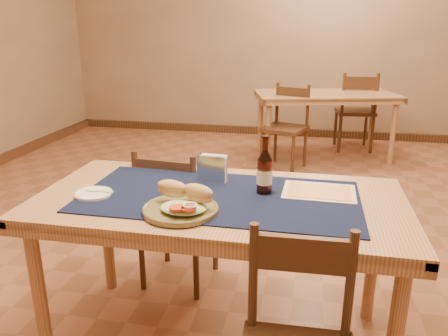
% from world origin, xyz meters
% --- Properties ---
extents(room, '(6.04, 7.04, 2.84)m').
position_xyz_m(room, '(0.00, 0.00, 1.40)').
color(room, '#935B40').
rests_on(room, ground).
extents(main_table, '(1.60, 0.80, 0.75)m').
position_xyz_m(main_table, '(0.00, -0.80, 0.67)').
color(main_table, tan).
rests_on(main_table, ground).
extents(placemat, '(1.20, 0.60, 0.01)m').
position_xyz_m(placemat, '(0.00, -0.80, 0.75)').
color(placemat, '#0E1935').
rests_on(placemat, main_table).
extents(baseboard, '(6.00, 7.00, 0.10)m').
position_xyz_m(baseboard, '(0.00, 0.00, 0.05)').
color(baseboard, '#4D2D1B').
rests_on(baseboard, ground).
extents(back_table, '(1.66, 1.12, 0.75)m').
position_xyz_m(back_table, '(0.52, 2.45, 0.67)').
color(back_table, tan).
rests_on(back_table, ground).
extents(chair_main_far, '(0.43, 0.43, 0.84)m').
position_xyz_m(chair_main_far, '(-0.35, -0.36, 0.44)').
color(chair_main_far, '#4D2D1B').
rests_on(chair_main_far, ground).
extents(chair_back_near, '(0.52, 0.52, 0.88)m').
position_xyz_m(chair_back_near, '(0.12, 2.01, 0.46)').
color(chair_back_near, '#4D2D1B').
rests_on(chair_back_near, ground).
extents(chair_back_far, '(0.48, 0.48, 0.95)m').
position_xyz_m(chair_back_far, '(0.89, 2.88, 0.49)').
color(chair_back_far, '#4D2D1B').
rests_on(chair_back_far, ground).
extents(sandwich_plate, '(0.30, 0.30, 0.12)m').
position_xyz_m(sandwich_plate, '(-0.11, -1.00, 0.79)').
color(sandwich_plate, olive).
rests_on(sandwich_plate, placemat).
extents(side_plate, '(0.16, 0.16, 0.01)m').
position_xyz_m(side_plate, '(-0.54, -0.90, 0.76)').
color(side_plate, white).
rests_on(side_plate, placemat).
extents(fork, '(0.13, 0.02, 0.00)m').
position_xyz_m(fork, '(-0.51, -0.89, 0.77)').
color(fork, '#75C36B').
rests_on(fork, side_plate).
extents(beer_bottle, '(0.07, 0.07, 0.26)m').
position_xyz_m(beer_bottle, '(0.19, -0.73, 0.85)').
color(beer_bottle, '#42160B').
rests_on(beer_bottle, placemat).
extents(napkin_holder, '(0.15, 0.06, 0.13)m').
position_xyz_m(napkin_holder, '(-0.07, -0.63, 0.82)').
color(napkin_holder, silver).
rests_on(napkin_holder, placemat).
extents(menu_card, '(0.32, 0.24, 0.01)m').
position_xyz_m(menu_card, '(0.43, -0.67, 0.76)').
color(menu_card, beige).
rests_on(menu_card, placemat).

